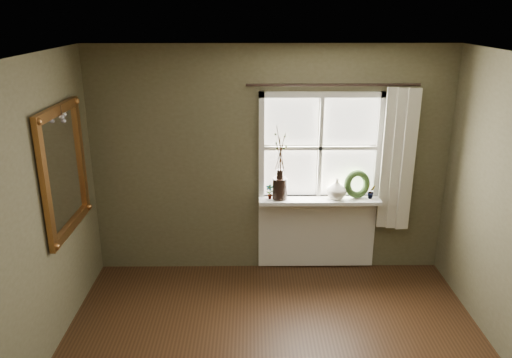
{
  "coord_description": "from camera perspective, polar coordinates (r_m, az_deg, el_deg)",
  "views": [
    {
      "loc": [
        -0.22,
        -3.09,
        2.94
      ],
      "look_at": [
        -0.17,
        1.55,
        1.35
      ],
      "focal_mm": 35.0,
      "sensor_mm": 36.0,
      "label": 1
    }
  ],
  "objects": [
    {
      "name": "window_apron",
      "position": [
        5.92,
        6.93,
        -5.99
      ],
      "size": [
        1.36,
        0.04,
        0.88
      ],
      "primitive_type": "cube",
      "color": "white",
      "rests_on": "ground"
    },
    {
      "name": "dark_jug",
      "position": [
        5.56,
        2.73,
        -1.08
      ],
      "size": [
        0.21,
        0.21,
        0.24
      ],
      "primitive_type": "cylinder",
      "rotation": [
        0.0,
        0.0,
        -0.31
      ],
      "color": "black",
      "rests_on": "window_sill"
    },
    {
      "name": "potted_plant_left",
      "position": [
        5.57,
        1.56,
        -1.45
      ],
      "size": [
        0.1,
        0.07,
        0.17
      ],
      "primitive_type": "imported",
      "rotation": [
        0.0,
        0.0,
        -0.16
      ],
      "color": "#2F4B21",
      "rests_on": "window_sill"
    },
    {
      "name": "ceiling",
      "position": [
        3.12,
        3.46,
        12.59
      ],
      "size": [
        4.5,
        4.5,
        0.0
      ],
      "primitive_type": "plane",
      "color": "silver",
      "rests_on": "ground"
    },
    {
      "name": "wreath",
      "position": [
        5.71,
        11.46,
        -0.89
      ],
      "size": [
        0.35,
        0.24,
        0.33
      ],
      "primitive_type": "torus",
      "rotation": [
        1.36,
        0.0,
        0.33
      ],
      "color": "#2F4B21",
      "rests_on": "window_sill"
    },
    {
      "name": "curtain_rod",
      "position": [
        5.39,
        8.81,
        10.59
      ],
      "size": [
        1.84,
        0.03,
        0.03
      ],
      "primitive_type": "cylinder",
      "rotation": [
        0.0,
        1.57,
        0.0
      ],
      "color": "black",
      "rests_on": "wall_back"
    },
    {
      "name": "gilt_mirror",
      "position": [
        4.99,
        -21.09,
        1.01
      ],
      "size": [
        0.1,
        1.02,
        1.21
      ],
      "color": "white",
      "rests_on": "wall_left"
    },
    {
      "name": "window_sill",
      "position": [
        5.65,
        7.24,
        -2.41
      ],
      "size": [
        1.36,
        0.26,
        0.04
      ],
      "primitive_type": "cube",
      "color": "white",
      "rests_on": "wall_back"
    },
    {
      "name": "wall_back",
      "position": [
        5.64,
        1.62,
        2.01
      ],
      "size": [
        4.0,
        0.1,
        2.6
      ],
      "primitive_type": "cube",
      "color": "brown",
      "rests_on": "ground"
    },
    {
      "name": "potted_plant_right",
      "position": [
        5.72,
        13.04,
        -1.43
      ],
      "size": [
        0.1,
        0.09,
        0.16
      ],
      "primitive_type": "imported",
      "rotation": [
        0.0,
        0.0,
        0.29
      ],
      "color": "#2F4B21",
      "rests_on": "window_sill"
    },
    {
      "name": "window_frame",
      "position": [
        5.57,
        7.34,
        3.57
      ],
      "size": [
        1.36,
        0.06,
        1.24
      ],
      "color": "white",
      "rests_on": "wall_back"
    },
    {
      "name": "cream_vase",
      "position": [
        5.63,
        9.2,
        -1.1
      ],
      "size": [
        0.25,
        0.25,
        0.23
      ],
      "primitive_type": "imported",
      "rotation": [
        0.0,
        0.0,
        0.13
      ],
      "color": "beige",
      "rests_on": "window_sill"
    },
    {
      "name": "curtain",
      "position": [
        5.69,
        15.84,
        2.1
      ],
      "size": [
        0.36,
        0.12,
        1.59
      ],
      "primitive_type": "cube",
      "color": "beige",
      "rests_on": "wall_back"
    }
  ]
}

